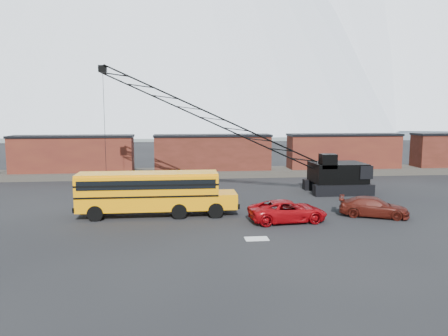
% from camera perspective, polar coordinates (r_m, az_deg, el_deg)
% --- Properties ---
extents(ground, '(160.00, 160.00, 0.00)m').
position_cam_1_polar(ground, '(30.24, 1.96, -7.10)').
color(ground, black).
rests_on(ground, ground).
extents(gravel_berm, '(120.00, 5.00, 0.70)m').
position_cam_1_polar(gravel_berm, '(51.66, -1.48, -0.61)').
color(gravel_berm, '#453F39').
rests_on(gravel_berm, ground).
extents(boxcar_west_near, '(13.70, 3.10, 4.17)m').
position_cam_1_polar(boxcar_west_near, '(52.56, -19.16, 1.77)').
color(boxcar_west_near, '#481914').
rests_on(boxcar_west_near, gravel_berm).
extents(boxcar_mid, '(13.70, 3.10, 4.17)m').
position_cam_1_polar(boxcar_mid, '(51.37, -1.48, 2.06)').
color(boxcar_mid, '#572018').
rests_on(boxcar_mid, gravel_berm).
extents(boxcar_east_near, '(13.70, 3.10, 4.17)m').
position_cam_1_polar(boxcar_east_near, '(55.03, 15.37, 2.15)').
color(boxcar_east_near, '#481914').
rests_on(boxcar_east_near, gravel_berm).
extents(snow_patch, '(1.40, 0.90, 0.02)m').
position_cam_1_polar(snow_patch, '(26.52, 4.28, -9.20)').
color(snow_patch, silver).
rests_on(snow_patch, ground).
extents(school_bus, '(11.65, 2.65, 3.19)m').
position_cam_1_polar(school_bus, '(32.08, -9.23, -3.07)').
color(school_bus, orange).
rests_on(school_bus, ground).
extents(red_pickup, '(5.62, 3.00, 1.50)m').
position_cam_1_polar(red_pickup, '(30.56, 8.32, -5.57)').
color(red_pickup, '#9A070C').
rests_on(red_pickup, ground).
extents(maroon_suv, '(5.25, 3.73, 1.41)m').
position_cam_1_polar(maroon_suv, '(33.47, 18.97, -4.84)').
color(maroon_suv, '#46120C').
rests_on(maroon_suv, ground).
extents(crawler_crane, '(24.48, 4.20, 11.71)m').
position_cam_1_polar(crawler_crane, '(39.67, 1.77, 5.02)').
color(crawler_crane, black).
rests_on(crawler_crane, ground).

